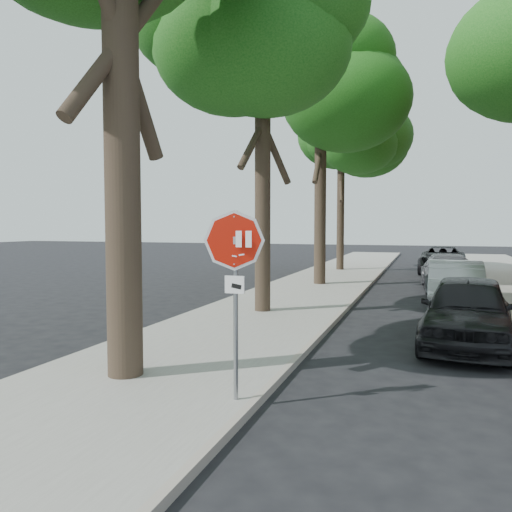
{
  "coord_description": "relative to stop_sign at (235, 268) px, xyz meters",
  "views": [
    {
      "loc": [
        1.75,
        -6.3,
        2.52
      ],
      "look_at": [
        -0.74,
        0.97,
        2.05
      ],
      "focal_mm": 35.0,
      "sensor_mm": 36.0,
      "label": 1
    }
  ],
  "objects": [
    {
      "name": "ground",
      "position": [
        0.7,
        0.03,
        -1.95
      ],
      "size": [
        120.0,
        120.0,
        0.0
      ],
      "primitive_type": "plane",
      "color": "black",
      "rests_on": "ground"
    },
    {
      "name": "sidewalk_left",
      "position": [
        -1.8,
        12.03,
        -1.89
      ],
      "size": [
        4.0,
        55.0,
        0.12
      ],
      "primitive_type": "cube",
      "color": "gray",
      "rests_on": "ground"
    },
    {
      "name": "curb_left",
      "position": [
        0.25,
        12.03,
        -1.88
      ],
      "size": [
        0.12,
        55.0,
        0.13
      ],
      "primitive_type": "cube",
      "color": "#9E9384",
      "rests_on": "ground"
    },
    {
      "name": "curb_right",
      "position": [
        4.65,
        12.03,
        -1.88
      ],
      "size": [
        0.12,
        55.0,
        0.13
      ],
      "primitive_type": "cube",
      "color": "#9E9384",
      "rests_on": "ground"
    },
    {
      "name": "stop_sign",
      "position": [
        0.0,
        0.0,
        0.0
      ],
      "size": [
        0.76,
        0.34,
        2.61
      ],
      "color": "gray",
      "rests_on": "sidewalk_left"
    },
    {
      "name": "tree_mid_a",
      "position": [
        -1.92,
        7.14,
        5.66
      ],
      "size": [
        5.59,
        5.19,
        9.84
      ],
      "color": "black",
      "rests_on": "sidewalk_left"
    },
    {
      "name": "tree_mid_b",
      "position": [
        -1.72,
        14.15,
        6.05
      ],
      "size": [
        5.88,
        5.46,
        10.36
      ],
      "color": "black",
      "rests_on": "sidewalk_left"
    },
    {
      "name": "tree_far",
      "position": [
        -2.02,
        21.14,
        5.26
      ],
      "size": [
        5.29,
        4.91,
        9.33
      ],
      "color": "black",
      "rests_on": "sidewalk_left"
    },
    {
      "name": "car_a",
      "position": [
        3.3,
        4.92,
        -1.2
      ],
      "size": [
        2.17,
        4.52,
        1.49
      ],
      "primitive_type": "imported",
      "rotation": [
        0.0,
        0.0,
        -0.1
      ],
      "color": "black",
      "rests_on": "ground"
    },
    {
      "name": "car_b",
      "position": [
        3.3,
        9.62,
        -1.22
      ],
      "size": [
        1.59,
        4.44,
        1.46
      ],
      "primitive_type": "imported",
      "rotation": [
        0.0,
        0.0,
        -0.01
      ],
      "color": "#ADB0B5",
      "rests_on": "ground"
    },
    {
      "name": "car_c",
      "position": [
        3.3,
        14.53,
        -1.25
      ],
      "size": [
        2.19,
        4.89,
        1.39
      ],
      "primitive_type": "imported",
      "rotation": [
        0.0,
        0.0,
        0.05
      ],
      "color": "#54555A",
      "rests_on": "ground"
    },
    {
      "name": "car_d",
      "position": [
        3.3,
        21.67,
        -1.24
      ],
      "size": [
        2.52,
        5.17,
        1.42
      ],
      "primitive_type": "imported",
      "rotation": [
        0.0,
        0.0,
        -0.03
      ],
      "color": "black",
      "rests_on": "ground"
    }
  ]
}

